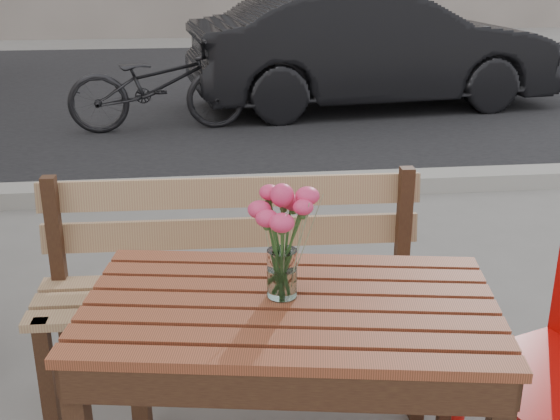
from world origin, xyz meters
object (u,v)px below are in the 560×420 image
object	(u,v)px
main_vase	(282,228)
parked_car	(372,48)
main_table	(290,338)
bicycle	(157,85)

from	to	relation	value
main_vase	parked_car	distance (m)	6.02
main_table	main_vase	world-z (taller)	main_vase
main_table	parked_car	distance (m)	6.04
main_table	parked_car	size ratio (longest dim) A/B	0.32
main_table	bicycle	xyz separation A→B (m)	(-0.63, 4.99, -0.16)
parked_car	bicycle	xyz separation A→B (m)	(-2.28, -0.82, -0.21)
main_vase	bicycle	size ratio (longest dim) A/B	0.20
main_table	parked_car	bearing A→B (deg)	83.64
parked_car	bicycle	world-z (taller)	parked_car
main_table	bicycle	bearing A→B (deg)	106.70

